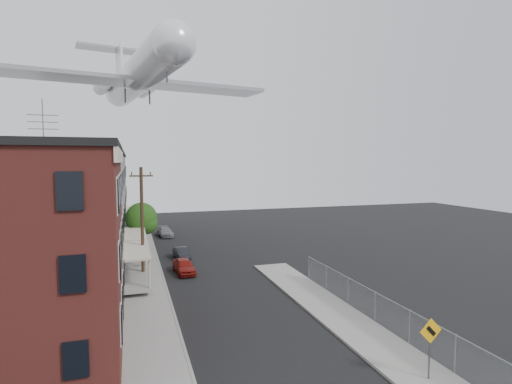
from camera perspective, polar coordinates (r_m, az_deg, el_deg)
sidewalk_left at (r=39.60m, az=-15.93°, el=-9.46°), size 3.00×62.00×0.12m
sidewalk_right at (r=25.50m, az=12.36°, el=-17.29°), size 3.00×26.00×0.12m
curb_left at (r=39.66m, az=-13.81°, el=-9.38°), size 0.15×62.00×0.14m
curb_right at (r=24.85m, az=9.32°, el=-17.82°), size 0.15×26.00×0.14m
corner_building at (r=22.57m, az=-31.69°, el=-7.20°), size 10.31×12.30×12.15m
row_house_a at (r=31.74m, az=-27.48°, el=-3.90°), size 11.98×7.00×10.30m
row_house_b at (r=38.60m, az=-25.71°, el=-2.44°), size 11.98×7.00×10.30m
row_house_c at (r=45.50m, az=-24.49°, el=-1.42°), size 11.98×7.00×10.30m
row_house_d at (r=52.43m, az=-23.58°, el=-0.67°), size 11.98×7.00×10.30m
row_house_e at (r=59.37m, az=-22.89°, el=-0.09°), size 11.98×7.00×10.30m
chainlink_fence at (r=25.14m, az=16.66°, el=-15.42°), size 0.06×18.06×1.90m
warning_sign at (r=19.59m, az=23.63°, el=-18.69°), size 1.10×0.11×2.80m
utility_pole at (r=32.82m, az=-15.96°, el=-4.11°), size 1.80×0.26×9.00m
street_tree at (r=42.82m, az=-15.89°, el=-3.80°), size 3.22×3.20×5.20m
car_near at (r=34.72m, az=-10.25°, el=-10.37°), size 1.78×3.79×1.25m
car_mid at (r=39.81m, az=-10.59°, el=-8.59°), size 1.48×3.37×1.08m
car_far at (r=51.65m, az=-12.84°, el=-5.58°), size 2.04×4.11×1.15m
airplane at (r=42.99m, az=-16.53°, el=15.60°), size 24.51×28.00×8.05m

